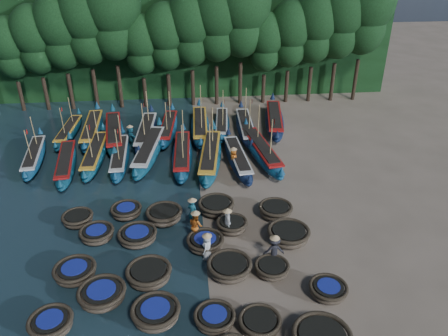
{
  "coord_description": "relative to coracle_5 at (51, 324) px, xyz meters",
  "views": [
    {
      "loc": [
        -0.74,
        -20.7,
        15.12
      ],
      "look_at": [
        1.64,
        4.43,
        1.3
      ],
      "focal_mm": 35.0,
      "sensor_mm": 36.0,
      "label": 1
    }
  ],
  "objects": [
    {
      "name": "ground",
      "position": [
        6.82,
        7.02,
        -0.44
      ],
      "size": [
        120.0,
        120.0,
        0.0
      ],
      "primitive_type": "plane",
      "color": "#7C6B5A",
      "rests_on": "ground"
    },
    {
      "name": "foliage_wall",
      "position": [
        6.82,
        30.52,
        4.56
      ],
      "size": [
        40.0,
        3.0,
        10.0
      ],
      "primitive_type": "cube",
      "color": "black",
      "rests_on": "ground"
    },
    {
      "name": "fisherman_6",
      "position": [
        9.34,
        13.63,
        0.44
      ],
      "size": [
        0.56,
        0.82,
        1.83
      ],
      "rotation": [
        0.0,
        0.0,
        1.52
      ],
      "color": "#B15417",
      "rests_on": "ground"
    },
    {
      "name": "long_boat_16",
      "position": [
        11.08,
        19.71,
        0.13
      ],
      "size": [
        1.7,
        8.46,
        3.6
      ],
      "rotation": [
        0.0,
        0.0,
        -0.03
      ],
      "color": "#101A3C",
      "rests_on": "ground"
    },
    {
      "name": "fisherman_4",
      "position": [
        8.15,
        6.15,
        0.42
      ],
      "size": [
        0.52,
        0.93,
        1.76
      ],
      "rotation": [
        0.0,
        0.0,
        4.76
      ],
      "color": "silver",
      "rests_on": "ground"
    },
    {
      "name": "coracle_12",
      "position": [
        3.98,
        2.65,
        0.04
      ],
      "size": [
        2.74,
        2.74,
        0.83
      ],
      "rotation": [
        0.0,
        0.0,
        0.43
      ],
      "color": "brown",
      "rests_on": "ground"
    },
    {
      "name": "coracle_18",
      "position": [
        8.43,
        6.31,
        -0.03
      ],
      "size": [
        2.14,
        2.14,
        0.71
      ],
      "rotation": [
        0.0,
        0.0,
        -0.37
      ],
      "color": "brown",
      "rests_on": "ground"
    },
    {
      "name": "tree_1",
      "position": [
        -6.88,
        27.02,
        6.21
      ],
      "size": [
        4.09,
        4.09,
        9.65
      ],
      "color": "black",
      "rests_on": "ground"
    },
    {
      "name": "long_boat_9",
      "position": [
        -3.56,
        20.39,
        0.05
      ],
      "size": [
        1.67,
        7.25,
        3.09
      ],
      "rotation": [
        0.0,
        0.0,
        -0.06
      ],
      "color": "navy",
      "rests_on": "ground"
    },
    {
      "name": "tree_11",
      "position": [
        16.12,
        27.02,
        6.21
      ],
      "size": [
        4.09,
        4.09,
        9.65
      ],
      "color": "black",
      "rests_on": "ground"
    },
    {
      "name": "fisherman_5",
      "position": [
        1.75,
        18.05,
        0.47
      ],
      "size": [
        1.34,
        1.64,
        1.96
      ],
      "rotation": [
        0.0,
        0.0,
        2.16
      ],
      "color": "#175364",
      "rests_on": "ground"
    },
    {
      "name": "coracle_8",
      "position": [
        8.84,
        -0.75,
        -0.05
      ],
      "size": [
        2.29,
        2.29,
        0.67
      ],
      "rotation": [
        0.0,
        0.0,
        0.43
      ],
      "color": "brown",
      "rests_on": "ground"
    },
    {
      "name": "long_boat_10",
      "position": [
        -1.66,
        20.39,
        0.15
      ],
      "size": [
        1.91,
        8.77,
        1.54
      ],
      "rotation": [
        0.0,
        0.0,
        0.04
      ],
      "color": "navy",
      "rests_on": "ground"
    },
    {
      "name": "long_boat_1",
      "position": [
        -2.54,
        14.66,
        0.09
      ],
      "size": [
        2.38,
        7.85,
        1.39
      ],
      "rotation": [
        0.0,
        0.0,
        0.13
      ],
      "color": "navy",
      "rests_on": "ground"
    },
    {
      "name": "coracle_10",
      "position": [
        0.35,
        3.23,
        -0.03
      ],
      "size": [
        2.3,
        2.3,
        0.7
      ],
      "rotation": [
        0.0,
        0.0,
        -0.18
      ],
      "color": "brown",
      "rests_on": "ground"
    },
    {
      "name": "long_boat_7",
      "position": [
        9.72,
        14.18,
        0.1
      ],
      "size": [
        1.99,
        7.95,
        1.4
      ],
      "rotation": [
        0.0,
        0.0,
        0.08
      ],
      "color": "#101A3C",
      "rests_on": "ground"
    },
    {
      "name": "tree_6",
      "position": [
        4.62,
        27.02,
        6.21
      ],
      "size": [
        4.09,
        4.09,
        9.65
      ],
      "color": "black",
      "rests_on": "ground"
    },
    {
      "name": "long_boat_6",
      "position": [
        7.75,
        14.61,
        0.18
      ],
      "size": [
        2.78,
        9.09,
        3.89
      ],
      "rotation": [
        0.0,
        0.0,
        -0.13
      ],
      "color": "navy",
      "rests_on": "ground"
    },
    {
      "name": "coracle_19",
      "position": [
        11.42,
        5.1,
        0.02
      ],
      "size": [
        2.37,
        2.37,
        0.81
      ],
      "rotation": [
        0.0,
        0.0,
        0.06
      ],
      "color": "brown",
      "rests_on": "ground"
    },
    {
      "name": "coracle_15",
      "position": [
        0.93,
        6.21,
        -0.03
      ],
      "size": [
        1.97,
        1.97,
        0.7
      ],
      "rotation": [
        0.0,
        0.0,
        -0.12
      ],
      "color": "brown",
      "rests_on": "ground"
    },
    {
      "name": "coracle_17",
      "position": [
        6.84,
        4.93,
        -0.04
      ],
      "size": [
        2.18,
        2.18,
        0.7
      ],
      "rotation": [
        0.0,
        0.0,
        -0.17
      ],
      "color": "brown",
      "rests_on": "ground"
    },
    {
      "name": "coracle_13",
      "position": [
        7.92,
        2.78,
        0.02
      ],
      "size": [
        2.53,
        2.53,
        0.79
      ],
      "rotation": [
        0.0,
        0.0,
        -0.24
      ],
      "color": "brown",
      "rests_on": "ground"
    },
    {
      "name": "fisherman_0",
      "position": [
        6.9,
        4.09,
        0.4
      ],
      "size": [
        0.74,
        0.88,
        1.73
      ],
      "rotation": [
        0.0,
        0.0,
        4.32
      ],
      "color": "silver",
      "rests_on": "ground"
    },
    {
      "name": "coracle_23",
      "position": [
        7.69,
        8.27,
        0.01
      ],
      "size": [
        2.45,
        2.45,
        0.78
      ],
      "rotation": [
        0.0,
        0.0,
        0.23
      ],
      "color": "brown",
      "rests_on": "ground"
    },
    {
      "name": "tree_3",
      "position": [
        -2.28,
        27.02,
        7.56
      ],
      "size": [
        4.92,
        4.92,
        11.6
      ],
      "color": "black",
      "rests_on": "ground"
    },
    {
      "name": "long_boat_11",
      "position": [
        0.24,
        19.45,
        0.18
      ],
      "size": [
        2.82,
        9.09,
        1.61
      ],
      "rotation": [
        0.0,
        0.0,
        0.14
      ],
      "color": "navy",
      "rests_on": "ground"
    },
    {
      "name": "coracle_7",
      "position": [
        6.94,
        -0.29,
        -0.06
      ],
      "size": [
        2.2,
        2.2,
        0.65
      ],
      "rotation": [
        0.0,
        0.0,
        -0.36
      ],
      "color": "brown",
      "rests_on": "ground"
    },
    {
      "name": "tree_8",
      "position": [
        9.22,
        27.02,
        7.56
      ],
      "size": [
        4.92,
        4.92,
        11.6
      ],
      "color": "black",
      "rests_on": "ground"
    },
    {
      "name": "tree_13",
      "position": [
        20.72,
        27.02,
        7.56
      ],
      "size": [
        4.92,
        4.92,
        11.6
      ],
      "color": "black",
      "rests_on": "ground"
    },
    {
      "name": "coracle_11",
      "position": [
        1.9,
        1.54,
        -0.01
      ],
      "size": [
        2.41,
        2.41,
        0.74
      ],
      "rotation": [
        0.0,
        0.0,
        -0.17
      ],
      "color": "brown",
      "rests_on": "ground"
    },
    {
      "name": "coracle_16",
      "position": [
        3.18,
        5.82,
        -0.03
      ],
      "size": [
        2.67,
        2.67,
        0.71
      ],
      "rotation": [
        0.0,
        0.0,
        0.42
      ],
      "color": "brown",
      "rests_on": "ground"
    },
    {
      "name": "long_boat_2",
      "position": [
        -0.68,
        15.84,
        0.12
      ],
      "size": [
        1.53,
        8.29,
        3.52
      ],
      "rotation": [
        0.0,
        0.0,
        -0.01
      ],
      "color": "navy",
      "rests_on": "ground"
    },
    {
      "name": "long_boat_17",
      "position": [
        13.77,
        21.02,
        0.18
      ],
      "size": [
        2.93,
        9.06,
        1.61
      ],
      "rotation": [
        0.0,
        0.0,
        -0.15
      ],
      "color": "#101A3C",
      "rests_on": "ground"
    },
    {
      "name": "coracle_5",
      "position": [
        0.0,
        0.0,
        0.0
      ],
      "size": [
        2.33,
        2.33,
        0.75
      ],
      "rotation": [
        0.0,
        0.0,
        0.42
      ],
      "color": "brown",
      "rests_on": "ground"
    },
    {
      "name": "long_boat_15",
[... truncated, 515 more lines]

